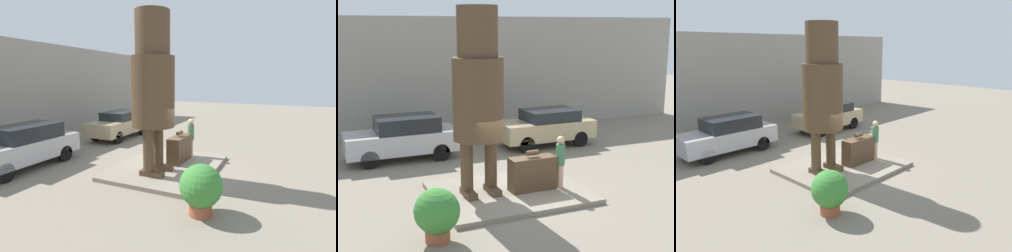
# 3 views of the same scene
# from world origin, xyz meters

# --- Properties ---
(ground_plane) EXTENTS (60.00, 60.00, 0.00)m
(ground_plane) POSITION_xyz_m (0.00, 0.00, 0.00)
(ground_plane) COLOR gray
(pedestal) EXTENTS (4.62, 3.66, 0.15)m
(pedestal) POSITION_xyz_m (0.00, 0.00, 0.07)
(pedestal) COLOR gray
(pedestal) RESTS_ON ground_plane
(building_backdrop) EXTENTS (28.00, 0.60, 5.57)m
(building_backdrop) POSITION_xyz_m (0.00, 9.14, 2.78)
(building_backdrop) COLOR gray
(building_backdrop) RESTS_ON ground_plane
(statue_figure) EXTENTS (1.51, 1.51, 5.57)m
(statue_figure) POSITION_xyz_m (-0.95, 0.15, 3.40)
(statue_figure) COLOR #4C3823
(statue_figure) RESTS_ON pedestal
(giant_suitcase) EXTENTS (1.46, 0.53, 1.27)m
(giant_suitcase) POSITION_xyz_m (0.67, -0.21, 0.68)
(giant_suitcase) COLOR #4C3823
(giant_suitcase) RESTS_ON pedestal
(tourist) EXTENTS (0.28, 0.28, 1.66)m
(tourist) POSITION_xyz_m (1.56, -0.37, 1.06)
(tourist) COLOR tan
(tourist) RESTS_ON pedestal
(parked_car_silver) EXTENTS (4.33, 1.73, 1.71)m
(parked_car_silver) POSITION_xyz_m (-2.21, 5.26, 0.90)
(parked_car_silver) COLOR #B7B7BC
(parked_car_silver) RESTS_ON ground_plane
(parked_car_tan) EXTENTS (4.15, 1.78, 1.58)m
(parked_car_tan) POSITION_xyz_m (3.96, 5.00, 0.85)
(parked_car_tan) COLOR tan
(parked_car_tan) RESTS_ON ground_plane
(planter_pot) EXTENTS (1.12, 1.12, 1.36)m
(planter_pot) POSITION_xyz_m (-2.91, -2.24, 0.75)
(planter_pot) COLOR brown
(planter_pot) RESTS_ON ground_plane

